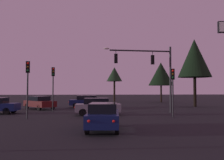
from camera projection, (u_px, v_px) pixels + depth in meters
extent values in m
plane|color=black|center=(103.00, 108.00, 30.10)|extent=(168.00, 168.00, 0.00)
cylinder|color=#232326|center=(171.00, 80.00, 23.91)|extent=(0.20, 0.20, 6.52)
cylinder|color=#232326|center=(140.00, 51.00, 23.59)|extent=(6.05, 0.57, 0.14)
ellipsoid|color=#F4EACC|center=(106.00, 48.00, 23.12)|extent=(0.56, 0.28, 0.16)
cylinder|color=#232326|center=(153.00, 53.00, 23.75)|extent=(0.05, 0.05, 0.40)
cube|color=black|center=(153.00, 60.00, 23.72)|extent=(0.32, 0.26, 0.90)
sphere|color=red|center=(152.00, 57.00, 23.87)|extent=(0.18, 0.18, 0.18)
sphere|color=#56380C|center=(152.00, 60.00, 23.86)|extent=(0.18, 0.18, 0.18)
sphere|color=#0C4219|center=(152.00, 63.00, 23.85)|extent=(0.18, 0.18, 0.18)
cylinder|color=#232326|center=(116.00, 52.00, 23.23)|extent=(0.05, 0.05, 0.34)
cube|color=black|center=(116.00, 58.00, 23.21)|extent=(0.32, 0.26, 0.90)
sphere|color=red|center=(116.00, 56.00, 23.36)|extent=(0.18, 0.18, 0.18)
sphere|color=#56380C|center=(116.00, 59.00, 23.35)|extent=(0.18, 0.18, 0.18)
sphere|color=#0C4219|center=(116.00, 62.00, 23.33)|extent=(0.18, 0.18, 0.18)
cylinder|color=#232326|center=(173.00, 98.00, 20.16)|extent=(0.12, 0.12, 3.11)
cube|color=black|center=(173.00, 74.00, 20.24)|extent=(0.33, 0.29, 0.90)
sphere|color=red|center=(173.00, 71.00, 20.11)|extent=(0.18, 0.18, 0.18)
sphere|color=#56380C|center=(173.00, 74.00, 20.10)|extent=(0.18, 0.18, 0.18)
sphere|color=#0C4219|center=(173.00, 77.00, 20.09)|extent=(0.18, 0.18, 0.18)
cylinder|color=#232326|center=(27.00, 96.00, 18.86)|extent=(0.12, 0.12, 3.58)
cube|color=black|center=(28.00, 67.00, 18.95)|extent=(0.36, 0.33, 0.90)
sphere|color=red|center=(28.00, 63.00, 18.83)|extent=(0.18, 0.18, 0.18)
sphere|color=#56380C|center=(28.00, 67.00, 18.82)|extent=(0.18, 0.18, 0.18)
sphere|color=#0C4219|center=(28.00, 71.00, 18.81)|extent=(0.18, 0.18, 0.18)
cylinder|color=#232326|center=(53.00, 94.00, 24.84)|extent=(0.12, 0.12, 3.67)
cube|color=black|center=(53.00, 72.00, 24.94)|extent=(0.37, 0.33, 0.90)
sphere|color=red|center=(53.00, 69.00, 24.82)|extent=(0.18, 0.18, 0.18)
sphere|color=#56380C|center=(53.00, 72.00, 24.81)|extent=(0.18, 0.18, 0.18)
sphere|color=#0C4219|center=(53.00, 74.00, 24.80)|extent=(0.18, 0.18, 0.18)
cube|color=#0F1947|center=(103.00, 118.00, 13.69)|extent=(2.07, 4.29, 0.68)
cube|color=black|center=(103.00, 108.00, 13.56)|extent=(1.66, 2.37, 0.52)
cylinder|color=black|center=(92.00, 121.00, 15.05)|extent=(0.26, 0.66, 0.64)
cylinder|color=black|center=(117.00, 121.00, 15.03)|extent=(0.26, 0.66, 0.64)
cylinder|color=black|center=(87.00, 128.00, 12.32)|extent=(0.26, 0.66, 0.64)
cylinder|color=black|center=(117.00, 128.00, 12.29)|extent=(0.26, 0.66, 0.64)
sphere|color=red|center=(89.00, 121.00, 11.62)|extent=(0.14, 0.14, 0.14)
sphere|color=red|center=(114.00, 121.00, 11.60)|extent=(0.14, 0.14, 0.14)
cube|color=gray|center=(98.00, 108.00, 21.68)|extent=(4.02, 1.80, 0.68)
cube|color=black|center=(96.00, 101.00, 21.69)|extent=(2.18, 1.52, 0.52)
cylinder|color=black|center=(112.00, 111.00, 22.48)|extent=(0.64, 0.21, 0.64)
cylinder|color=black|center=(113.00, 112.00, 20.97)|extent=(0.64, 0.21, 0.64)
cylinder|color=black|center=(84.00, 111.00, 22.35)|extent=(0.64, 0.21, 0.64)
cylinder|color=black|center=(83.00, 112.00, 20.84)|extent=(0.64, 0.21, 0.64)
sphere|color=red|center=(76.00, 106.00, 22.18)|extent=(0.14, 0.14, 0.14)
sphere|color=red|center=(75.00, 107.00, 20.98)|extent=(0.14, 0.14, 0.14)
cylinder|color=black|center=(13.00, 110.00, 23.75)|extent=(0.65, 0.23, 0.64)
cylinder|color=black|center=(6.00, 111.00, 22.08)|extent=(0.65, 0.23, 0.64)
cube|color=#4C0F0F|center=(40.00, 104.00, 28.26)|extent=(4.30, 4.54, 0.68)
cube|color=black|center=(39.00, 98.00, 28.38)|extent=(2.78, 2.85, 0.52)
cylinder|color=black|center=(53.00, 107.00, 27.82)|extent=(0.57, 0.61, 0.64)
cylinder|color=black|center=(39.00, 108.00, 26.62)|extent=(0.57, 0.61, 0.64)
cylinder|color=black|center=(40.00, 106.00, 29.86)|extent=(0.57, 0.61, 0.64)
cylinder|color=black|center=(27.00, 106.00, 28.66)|extent=(0.57, 0.61, 0.64)
sphere|color=red|center=(36.00, 102.00, 30.28)|extent=(0.14, 0.14, 0.14)
sphere|color=red|center=(26.00, 102.00, 29.34)|extent=(0.14, 0.14, 0.14)
cube|color=#0F1947|center=(88.00, 102.00, 31.00)|extent=(4.60, 1.91, 0.68)
cube|color=black|center=(87.00, 98.00, 31.01)|extent=(2.49, 1.64, 0.52)
cylinder|color=black|center=(100.00, 105.00, 31.95)|extent=(0.64, 0.20, 0.64)
cylinder|color=black|center=(100.00, 105.00, 30.26)|extent=(0.64, 0.20, 0.64)
cylinder|color=black|center=(76.00, 105.00, 31.71)|extent=(0.64, 0.20, 0.64)
cylinder|color=black|center=(75.00, 105.00, 30.03)|extent=(0.64, 0.20, 0.64)
sphere|color=red|center=(70.00, 101.00, 31.48)|extent=(0.14, 0.14, 0.14)
sphere|color=red|center=(69.00, 102.00, 30.16)|extent=(0.14, 0.14, 0.14)
cylinder|color=black|center=(161.00, 94.00, 44.29)|extent=(0.31, 0.31, 3.06)
cone|color=black|center=(161.00, 74.00, 44.44)|extent=(4.56, 4.56, 4.21)
cylinder|color=black|center=(114.00, 91.00, 46.87)|extent=(0.35, 0.35, 3.91)
cone|color=black|center=(114.00, 74.00, 47.00)|extent=(3.02, 3.02, 2.73)
cylinder|color=black|center=(195.00, 92.00, 32.60)|extent=(0.39, 0.39, 3.96)
cone|color=black|center=(194.00, 58.00, 32.79)|extent=(4.42, 4.42, 5.17)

